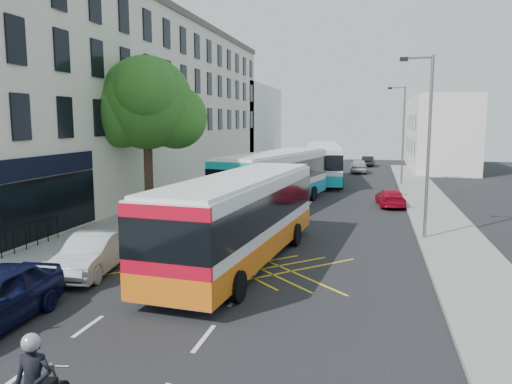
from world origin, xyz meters
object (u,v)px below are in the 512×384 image
Objects in this scene: lamp_near at (427,138)px; parked_car_silver at (93,254)px; red_hatchback at (390,198)px; distant_car_grey at (314,165)px; bus_near at (240,217)px; bus_mid at (275,178)px; lamp_far at (402,130)px; distant_car_dark at (368,161)px; distant_car_silver at (359,166)px; street_tree at (146,104)px; bus_far at (323,162)px.

lamp_near reaches higher than parked_car_silver.
red_hatchback is 0.91× the size of distant_car_grey.
red_hatchback is at bearing 72.82° from bus_near.
bus_mid is 3.25× the size of red_hatchback.
distant_car_grey is (-8.55, 31.10, -4.03)m from lamp_near.
bus_mid is 15.46m from parked_car_silver.
lamp_far is at bearing 79.64° from bus_near.
parked_car_silver is 1.00× the size of distant_car_grey.
distant_car_silver is at bearing 87.97° from distant_car_dark.
bus_mid is (6.53, 4.24, -4.49)m from street_tree.
street_tree reaches higher than distant_car_grey.
distant_car_silver is at bearing 70.31° from parked_car_silver.
distant_car_dark is at bearing -99.15° from distant_car_silver.
lamp_near reaches higher than bus_mid.
lamp_far is at bearing 90.00° from lamp_near.
parked_car_silver is (-11.80, -7.78, -3.92)m from lamp_near.
bus_near is 3.29× the size of distant_car_dark.
bus_near is at bearing -83.58° from distant_car_grey.
lamp_far reaches higher than parked_car_silver.
bus_mid is (-1.14, 12.55, 0.05)m from bus_near.
bus_mid is at bearing -104.18° from bus_far.
distant_car_grey is at bearing 102.97° from bus_mid.
lamp_near is 14.66m from parked_car_silver.
bus_far is 2.88× the size of distant_car_grey.
lamp_far is (14.71, 17.03, -1.68)m from street_tree.
lamp_near is at bearing -79.00° from bus_far.
distant_car_dark is (0.87, 7.98, -0.12)m from distant_car_silver.
distant_car_dark is at bearing 71.02° from street_tree.
lamp_far is 15.44m from bus_mid.
distant_car_grey is at bearing -77.47° from red_hatchback.
bus_near is 43.08m from distant_car_dark.
distant_car_silver is (-3.70, 29.53, -3.89)m from lamp_near.
street_tree is 15.10m from lamp_near.
distant_car_grey is at bearing -20.84° from distant_car_silver.
distant_car_silver is (2.78, 9.29, -1.05)m from bus_far.
distant_car_grey reaches higher than red_hatchback.
bus_near reaches higher than distant_car_grey.
bus_near reaches higher than distant_car_dark.
distant_car_silver reaches higher than parked_car_silver.
red_hatchback is (-1.12, -10.94, -4.06)m from lamp_far.
lamp_far reaches higher than distant_car_dark.
parked_car_silver reaches higher than distant_car_dark.
bus_far is 3.34× the size of distant_car_dark.
lamp_near is 1.89× the size of parked_car_silver.
distant_car_grey is at bearing 77.78° from parked_car_silver.
distant_car_silver is at bearing -13.87° from distant_car_grey.
lamp_far is 10.94m from distant_car_silver.
red_hatchback is 1.05× the size of distant_car_dark.
bus_far is at bearing 107.75° from lamp_near.
lamp_near is 30.01m from distant_car_silver.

